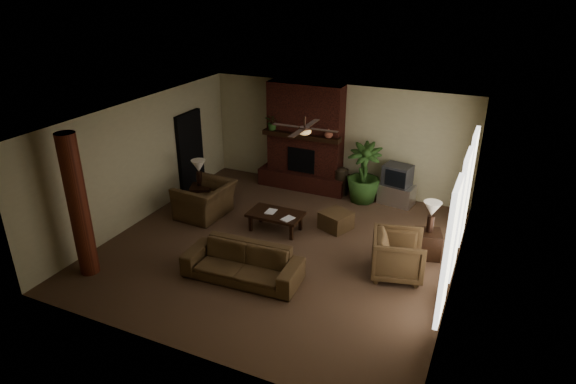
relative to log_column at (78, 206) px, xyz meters
The scene contains 23 objects.
room_shell 3.80m from the log_column, 39.13° to the left, with size 7.00×7.00×7.00m.
fireplace 6.02m from the log_column, 69.07° to the left, with size 2.40×0.70×2.80m.
windows 6.91m from the log_column, 22.11° to the left, with size 0.08×3.65×2.35m.
log_column is the anchor object (origin of this frame).
doorway 4.24m from the log_column, 96.65° to the left, with size 0.10×1.00×2.10m, color black.
ceiling_fan 4.45m from the log_column, 38.87° to the left, with size 1.35×1.35×0.37m.
sofa 3.15m from the log_column, 20.28° to the left, with size 2.22×0.65×0.87m, color #4F3A22.
armchair_left 3.19m from the log_column, 76.70° to the left, with size 1.25×0.81×1.09m, color #4F3A22.
armchair_right 6.00m from the log_column, 23.25° to the left, with size 0.94×0.88×0.96m, color #4F3A22.
coffee_table 4.07m from the log_column, 49.71° to the left, with size 1.20×0.70×0.43m.
ottoman 5.38m from the log_column, 44.22° to the left, with size 0.60×0.60×0.40m, color #4F3A22.
tv_stand 7.35m from the log_column, 49.82° to the left, with size 0.85×0.50×0.50m, color silver.
tv 7.27m from the log_column, 49.89° to the left, with size 0.73×0.64×0.52m.
floor_vase 6.45m from the log_column, 59.32° to the left, with size 0.34×0.34×0.77m.
floor_plant 6.67m from the log_column, 54.19° to the left, with size 0.85×1.51×0.85m, color #2D5020.
side_table_left 3.57m from the log_column, 84.25° to the left, with size 0.50×0.50×0.55m, color black.
lamp_left 3.46m from the log_column, 85.25° to the left, with size 0.42×0.42×0.65m.
side_table_right 6.80m from the log_column, 29.41° to the left, with size 0.50×0.50×0.55m, color black.
lamp_right 6.73m from the log_column, 29.66° to the left, with size 0.43×0.43×0.65m.
mantel_plant 5.53m from the log_column, 75.82° to the left, with size 0.38×0.42×0.33m, color #2D5020.
mantel_vase 6.07m from the log_column, 61.26° to the left, with size 0.22×0.23×0.22m, color brown.
book_a 3.89m from the log_column, 52.18° to the left, with size 0.22×0.03×0.29m, color #999999.
book_b 4.11m from the log_column, 45.50° to the left, with size 0.21×0.02×0.29m, color #999999.
Camera 1 is at (3.91, -8.19, 5.27)m, focal length 30.62 mm.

